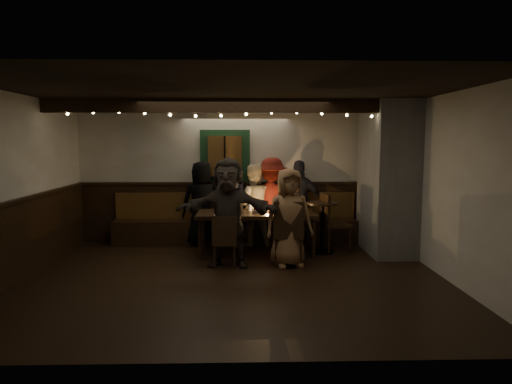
{
  "coord_description": "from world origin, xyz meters",
  "views": [
    {
      "loc": [
        0.16,
        -6.32,
        1.94
      ],
      "look_at": [
        0.37,
        1.6,
        1.05
      ],
      "focal_mm": 32.0,
      "sensor_mm": 36.0,
      "label": 1
    }
  ],
  "objects_px": {
    "person_b": "(232,203)",
    "dining_table": "(256,216)",
    "chair_end": "(331,219)",
    "person_a": "(202,203)",
    "chair_near_right": "(289,230)",
    "person_g": "(289,218)",
    "person_d": "(272,201)",
    "chair_near_left": "(225,238)",
    "person_f": "(228,212)",
    "person_c": "(253,205)",
    "high_top": "(322,221)",
    "person_e": "(300,202)"
  },
  "relations": [
    {
      "from": "chair_near_right",
      "to": "person_b",
      "type": "height_order",
      "value": "person_b"
    },
    {
      "from": "chair_near_right",
      "to": "person_e",
      "type": "distance_m",
      "value": 1.65
    },
    {
      "from": "chair_near_right",
      "to": "person_g",
      "type": "bearing_deg",
      "value": 81.56
    },
    {
      "from": "person_g",
      "to": "person_a",
      "type": "bearing_deg",
      "value": 121.77
    },
    {
      "from": "chair_end",
      "to": "chair_near_right",
      "type": "bearing_deg",
      "value": -131.95
    },
    {
      "from": "person_b",
      "to": "person_g",
      "type": "bearing_deg",
      "value": 122.3
    },
    {
      "from": "person_a",
      "to": "person_g",
      "type": "height_order",
      "value": "person_a"
    },
    {
      "from": "chair_end",
      "to": "high_top",
      "type": "bearing_deg",
      "value": -172.97
    },
    {
      "from": "person_a",
      "to": "high_top",
      "type": "bearing_deg",
      "value": 160.43
    },
    {
      "from": "person_b",
      "to": "chair_near_left",
      "type": "bearing_deg",
      "value": 86.91
    },
    {
      "from": "chair_near_right",
      "to": "person_a",
      "type": "height_order",
      "value": "person_a"
    },
    {
      "from": "person_f",
      "to": "dining_table",
      "type": "bearing_deg",
      "value": 66.7
    },
    {
      "from": "person_d",
      "to": "person_a",
      "type": "bearing_deg",
      "value": 20.38
    },
    {
      "from": "chair_near_right",
      "to": "person_e",
      "type": "xyz_separation_m",
      "value": [
        0.36,
        1.59,
        0.21
      ]
    },
    {
      "from": "dining_table",
      "to": "high_top",
      "type": "relative_size",
      "value": 2.3
    },
    {
      "from": "dining_table",
      "to": "person_f",
      "type": "relative_size",
      "value": 1.19
    },
    {
      "from": "high_top",
      "to": "person_d",
      "type": "relative_size",
      "value": 0.54
    },
    {
      "from": "person_a",
      "to": "person_e",
      "type": "height_order",
      "value": "person_e"
    },
    {
      "from": "high_top",
      "to": "person_b",
      "type": "distance_m",
      "value": 1.7
    },
    {
      "from": "chair_near_left",
      "to": "person_b",
      "type": "height_order",
      "value": "person_b"
    },
    {
      "from": "person_c",
      "to": "person_d",
      "type": "distance_m",
      "value": 0.38
    },
    {
      "from": "chair_near_left",
      "to": "person_g",
      "type": "distance_m",
      "value": 1.04
    },
    {
      "from": "dining_table",
      "to": "person_b",
      "type": "xyz_separation_m",
      "value": [
        -0.44,
        0.63,
        0.14
      ]
    },
    {
      "from": "person_c",
      "to": "person_e",
      "type": "relative_size",
      "value": 0.96
    },
    {
      "from": "person_g",
      "to": "person_f",
      "type": "bearing_deg",
      "value": 165.3
    },
    {
      "from": "chair_near_left",
      "to": "person_f",
      "type": "bearing_deg",
      "value": 70.02
    },
    {
      "from": "person_b",
      "to": "dining_table",
      "type": "bearing_deg",
      "value": 124.24
    },
    {
      "from": "chair_near_right",
      "to": "person_c",
      "type": "height_order",
      "value": "person_c"
    },
    {
      "from": "person_f",
      "to": "person_e",
      "type": "bearing_deg",
      "value": 57.44
    },
    {
      "from": "dining_table",
      "to": "chair_near_left",
      "type": "height_order",
      "value": "dining_table"
    },
    {
      "from": "chair_near_left",
      "to": "person_c",
      "type": "xyz_separation_m",
      "value": [
        0.46,
        1.54,
        0.29
      ]
    },
    {
      "from": "chair_near_left",
      "to": "person_b",
      "type": "xyz_separation_m",
      "value": [
        0.07,
        1.52,
        0.34
      ]
    },
    {
      "from": "chair_near_right",
      "to": "person_c",
      "type": "bearing_deg",
      "value": 109.79
    },
    {
      "from": "chair_near_right",
      "to": "person_d",
      "type": "distance_m",
      "value": 1.59
    },
    {
      "from": "person_a",
      "to": "person_c",
      "type": "bearing_deg",
      "value": 173.03
    },
    {
      "from": "person_f",
      "to": "person_d",
      "type": "bearing_deg",
      "value": 70.56
    },
    {
      "from": "chair_near_right",
      "to": "chair_end",
      "type": "xyz_separation_m",
      "value": [
        0.83,
        0.92,
        -0.0
      ]
    },
    {
      "from": "dining_table",
      "to": "chair_end",
      "type": "relative_size",
      "value": 1.97
    },
    {
      "from": "person_c",
      "to": "person_b",
      "type": "bearing_deg",
      "value": -0.89
    },
    {
      "from": "person_f",
      "to": "person_c",
      "type": "bearing_deg",
      "value": 81.34
    },
    {
      "from": "high_top",
      "to": "person_b",
      "type": "bearing_deg",
      "value": 161.24
    },
    {
      "from": "chair_end",
      "to": "person_a",
      "type": "distance_m",
      "value": 2.38
    },
    {
      "from": "dining_table",
      "to": "person_g",
      "type": "height_order",
      "value": "person_g"
    },
    {
      "from": "chair_end",
      "to": "person_b",
      "type": "xyz_separation_m",
      "value": [
        -1.74,
        0.52,
        0.23
      ]
    },
    {
      "from": "person_c",
      "to": "person_f",
      "type": "bearing_deg",
      "value": 70.47
    },
    {
      "from": "chair_near_right",
      "to": "person_a",
      "type": "distance_m",
      "value": 2.12
    },
    {
      "from": "person_d",
      "to": "person_f",
      "type": "distance_m",
      "value": 1.69
    },
    {
      "from": "person_b",
      "to": "person_f",
      "type": "distance_m",
      "value": 1.39
    },
    {
      "from": "chair_end",
      "to": "person_b",
      "type": "height_order",
      "value": "person_b"
    },
    {
      "from": "person_e",
      "to": "chair_near_right",
      "type": "bearing_deg",
      "value": 90.73
    }
  ]
}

